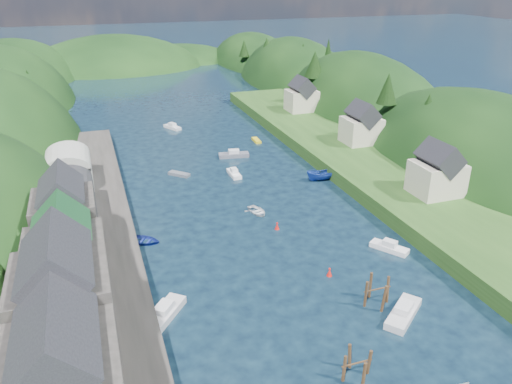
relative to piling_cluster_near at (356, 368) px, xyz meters
name	(u,v)px	position (x,y,z in m)	size (l,w,h in m)	color
ground	(218,167)	(2.05, 55.67, -1.06)	(600.00, 600.00, 0.00)	black
hillside_right	(359,141)	(47.05, 80.67, -8.47)	(36.00, 245.56, 48.00)	black
far_hills	(144,90)	(3.26, 179.68, -11.86)	(103.00, 68.00, 44.00)	black
hill_trees	(202,92)	(2.89, 69.97, 10.02)	(91.83, 150.17, 12.13)	black
quay_left	(91,266)	(-21.95, 25.67, -0.06)	(12.00, 110.00, 2.00)	#2D2B28
terrace_left_grass	(28,274)	(-28.95, 25.67, 0.19)	(12.00, 110.00, 2.50)	#234719
quayside_buildings	(65,288)	(-23.95, 12.06, 6.03)	(8.00, 35.84, 12.90)	#2D2B28
boat_sheds	(68,179)	(-23.95, 44.67, 4.21)	(7.00, 21.00, 7.50)	#2D2D30
terrace_right	(362,163)	(27.05, 45.67, 0.14)	(16.00, 120.00, 2.40)	#234719
right_bank_cottages	(356,126)	(30.05, 54.01, 4.78)	(9.00, 59.24, 8.41)	beige
piling_cluster_near	(356,368)	(0.00, 0.00, 0.00)	(3.02, 2.84, 3.26)	#382314
piling_cluster_far	(377,294)	(7.48, 8.86, 0.32)	(3.29, 3.06, 3.90)	#382314
channel_buoy_near	(329,272)	(5.20, 15.61, -0.58)	(0.70, 0.70, 1.10)	red
channel_buoy_far	(277,226)	(3.56, 28.84, -0.58)	(0.70, 0.70, 1.10)	red
moored_boats	(275,219)	(4.01, 30.88, -0.48)	(38.25, 93.46, 2.21)	navy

